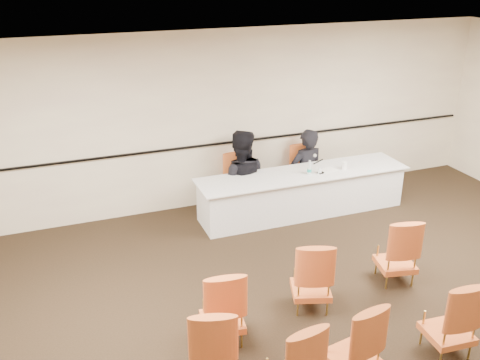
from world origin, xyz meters
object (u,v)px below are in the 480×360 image
(aud_chair_front_left, at_px, (222,305))
(aud_chair_back_right, at_px, (450,316))
(panel_table, at_px, (302,193))
(water_bottle, at_px, (309,167))
(microphone, at_px, (321,165))
(aud_chair_back_mid, at_px, (353,340))
(aud_chair_front_right, at_px, (397,249))
(panelist_second_chair, at_px, (240,182))
(aud_chair_extra, at_px, (213,344))
(panelist_main_chair, at_px, (306,173))
(panelist_second, at_px, (240,185))
(drinking_glass, at_px, (320,171))
(panelist_main, at_px, (306,177))
(aud_chair_front_mid, at_px, (312,274))
(coffee_cup, at_px, (344,166))

(aud_chair_front_left, distance_m, aud_chair_back_right, 2.46)
(panel_table, relative_size, aud_chair_back_right, 3.81)
(aud_chair_front_left, bearing_deg, water_bottle, 54.28)
(microphone, relative_size, water_bottle, 1.24)
(microphone, bearing_deg, aud_chair_back_mid, -127.36)
(aud_chair_front_right, bearing_deg, panelist_second_chair, 123.76)
(panel_table, height_order, aud_chair_extra, aud_chair_extra)
(aud_chair_back_right, bearing_deg, aud_chair_back_mid, -176.70)
(panelist_main_chair, relative_size, water_bottle, 3.96)
(aud_chair_extra, bearing_deg, aud_chair_front_left, 79.30)
(aud_chair_front_right, relative_size, aud_chair_extra, 1.00)
(panelist_second, bearing_deg, microphone, 168.51)
(drinking_glass, height_order, aud_chair_extra, aud_chair_extra)
(aud_chair_front_left, xyz_separation_m, aud_chair_front_right, (2.56, 0.33, 0.00))
(panelist_main_chair, xyz_separation_m, water_bottle, (-0.28, -0.63, 0.37))
(panelist_main, xyz_separation_m, drinking_glass, (-0.10, -0.67, 0.38))
(panelist_second_chair, bearing_deg, aud_chair_front_mid, -93.77)
(drinking_glass, distance_m, aud_chair_front_right, 2.20)
(panelist_second_chair, relative_size, aud_chair_front_left, 1.00)
(aud_chair_back_mid, bearing_deg, microphone, 56.42)
(microphone, distance_m, aud_chair_front_right, 2.23)
(panelist_second, xyz_separation_m, panelist_second_chair, (0.00, 0.00, 0.04))
(drinking_glass, distance_m, aud_chair_extra, 4.23)
(panelist_second, relative_size, aud_chair_extra, 2.05)
(panelist_main_chair, xyz_separation_m, coffee_cup, (0.37, -0.65, 0.32))
(panel_table, distance_m, panelist_second_chair, 1.07)
(microphone, bearing_deg, water_bottle, 157.76)
(panelist_second, distance_m, aud_chair_front_mid, 2.99)
(microphone, height_order, aud_chair_front_right, microphone)
(aud_chair_back_right, bearing_deg, drinking_glass, 88.83)
(aud_chair_front_right, bearing_deg, drinking_glass, 101.52)
(aud_chair_front_mid, height_order, aud_chair_extra, same)
(panelist_main_chair, relative_size, aud_chair_front_right, 1.00)
(panelist_second, xyz_separation_m, coffee_cup, (1.63, -0.65, 0.36))
(panel_table, bearing_deg, microphone, -23.43)
(panelist_main_chair, height_order, aud_chair_front_right, same)
(drinking_glass, bearing_deg, coffee_cup, 2.04)
(aud_chair_back_mid, distance_m, aud_chair_extra, 1.41)
(aud_chair_front_right, bearing_deg, aud_chair_front_mid, -162.18)
(panelist_main, relative_size, panelist_second, 0.92)
(aud_chair_back_right, bearing_deg, panelist_main_chair, 88.34)
(aud_chair_back_mid, bearing_deg, aud_chair_front_left, 125.22)
(aud_chair_front_mid, bearing_deg, drinking_glass, 78.45)
(aud_chair_back_mid, bearing_deg, aud_chair_back_right, -11.06)
(panelist_second_chair, distance_m, water_bottle, 1.22)
(microphone, xyz_separation_m, aud_chair_front_mid, (-1.38, -2.32, -0.40))
(coffee_cup, bearing_deg, panelist_main, 119.84)
(panelist_main, distance_m, panelist_second, 1.26)
(drinking_glass, xyz_separation_m, aud_chair_back_mid, (-1.54, -3.55, -0.30))
(water_bottle, relative_size, coffee_cup, 1.70)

